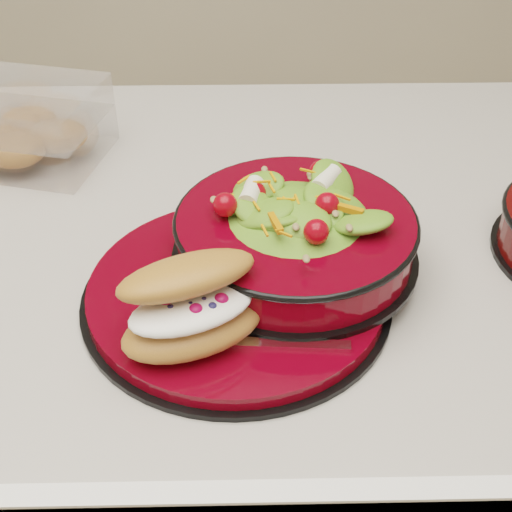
{
  "coord_description": "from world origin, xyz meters",
  "views": [
    {
      "loc": [
        0.08,
        -0.67,
        1.37
      ],
      "look_at": [
        0.09,
        -0.12,
        0.94
      ],
      "focal_mm": 50.0,
      "sensor_mm": 36.0,
      "label": 1
    }
  ],
  "objects_px": {
    "dinner_plate": "(237,293)",
    "croissant": "(192,306)",
    "fork": "(257,343)",
    "pastry_box": "(19,126)",
    "salad_bowl": "(296,227)",
    "island_counter": "(195,458)"
  },
  "relations": [
    {
      "from": "dinner_plate",
      "to": "croissant",
      "type": "relative_size",
      "value": 2.09
    },
    {
      "from": "fork",
      "to": "pastry_box",
      "type": "distance_m",
      "value": 0.48
    },
    {
      "from": "croissant",
      "to": "fork",
      "type": "bearing_deg",
      "value": -34.37
    },
    {
      "from": "pastry_box",
      "to": "salad_bowl",
      "type": "bearing_deg",
      "value": -22.15
    },
    {
      "from": "dinner_plate",
      "to": "pastry_box",
      "type": "distance_m",
      "value": 0.41
    },
    {
      "from": "dinner_plate",
      "to": "croissant",
      "type": "bearing_deg",
      "value": -118.42
    },
    {
      "from": "island_counter",
      "to": "salad_bowl",
      "type": "bearing_deg",
      "value": -35.58
    },
    {
      "from": "croissant",
      "to": "pastry_box",
      "type": "distance_m",
      "value": 0.44
    },
    {
      "from": "salad_bowl",
      "to": "croissant",
      "type": "distance_m",
      "value": 0.15
    },
    {
      "from": "dinner_plate",
      "to": "pastry_box",
      "type": "bearing_deg",
      "value": 133.53
    },
    {
      "from": "island_counter",
      "to": "dinner_plate",
      "type": "distance_m",
      "value": 0.48
    },
    {
      "from": "salad_bowl",
      "to": "island_counter",
      "type": "bearing_deg",
      "value": 144.42
    },
    {
      "from": "dinner_plate",
      "to": "croissant",
      "type": "xyz_separation_m",
      "value": [
        -0.04,
        -0.07,
        0.05
      ]
    },
    {
      "from": "island_counter",
      "to": "pastry_box",
      "type": "bearing_deg",
      "value": 143.08
    },
    {
      "from": "island_counter",
      "to": "croissant",
      "type": "xyz_separation_m",
      "value": [
        0.03,
        -0.21,
        0.5
      ]
    },
    {
      "from": "dinner_plate",
      "to": "salad_bowl",
      "type": "xyz_separation_m",
      "value": [
        0.06,
        0.04,
        0.05
      ]
    },
    {
      "from": "croissant",
      "to": "salad_bowl",
      "type": "bearing_deg",
      "value": 26.47
    },
    {
      "from": "salad_bowl",
      "to": "pastry_box",
      "type": "xyz_separation_m",
      "value": [
        -0.34,
        0.25,
        -0.01
      ]
    },
    {
      "from": "dinner_plate",
      "to": "salad_bowl",
      "type": "distance_m",
      "value": 0.09
    },
    {
      "from": "fork",
      "to": "island_counter",
      "type": "bearing_deg",
      "value": 26.17
    },
    {
      "from": "island_counter",
      "to": "dinner_plate",
      "type": "height_order",
      "value": "dinner_plate"
    },
    {
      "from": "island_counter",
      "to": "dinner_plate",
      "type": "xyz_separation_m",
      "value": [
        0.07,
        -0.14,
        0.46
      ]
    }
  ]
}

